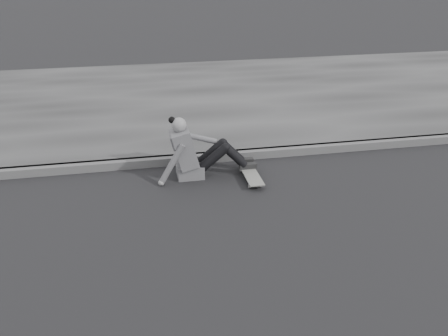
% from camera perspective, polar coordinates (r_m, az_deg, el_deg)
% --- Properties ---
extents(ground, '(80.00, 80.00, 0.00)m').
position_cam_1_polar(ground, '(5.14, -0.09, -10.93)').
color(ground, black).
rests_on(ground, ground).
extents(curb, '(24.00, 0.16, 0.12)m').
position_cam_1_polar(curb, '(7.34, -3.99, 1.06)').
color(curb, '#525252').
rests_on(curb, ground).
extents(sidewalk, '(24.00, 6.00, 0.12)m').
position_cam_1_polar(sidewalk, '(10.17, -6.26, 7.76)').
color(sidewalk, '#373737').
rests_on(sidewalk, ground).
extents(skateboard, '(0.20, 0.78, 0.09)m').
position_cam_1_polar(skateboard, '(6.83, 3.05, -0.69)').
color(skateboard, '#9F9F9A').
rests_on(skateboard, ground).
extents(seated_woman, '(1.38, 0.46, 0.88)m').
position_cam_1_polar(seated_woman, '(6.81, -3.41, 1.86)').
color(seated_woman, '#5A5A5D').
rests_on(seated_woman, ground).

